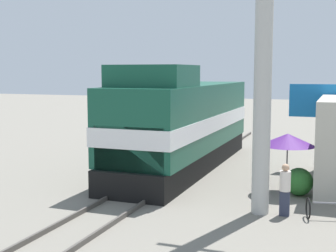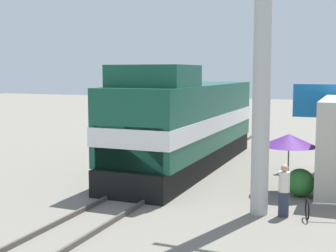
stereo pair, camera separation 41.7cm
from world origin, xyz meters
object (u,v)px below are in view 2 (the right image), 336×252
(utility_pole, at_px, (262,64))
(person_bystander, at_px, (284,189))
(vendor_umbrella, at_px, (289,140))
(billboard_sign, at_px, (323,105))
(locomotive, at_px, (185,124))

(utility_pole, distance_m, person_bystander, 3.88)
(vendor_umbrella, height_order, billboard_sign, billboard_sign)
(utility_pole, bearing_deg, vendor_umbrella, 80.32)
(vendor_umbrella, bearing_deg, billboard_sign, 79.84)
(vendor_umbrella, bearing_deg, locomotive, 151.68)
(utility_pole, distance_m, vendor_umbrella, 3.98)
(locomotive, xyz_separation_m, person_bystander, (5.31, -5.62, -1.18))
(vendor_umbrella, xyz_separation_m, billboard_sign, (0.82, 4.60, 0.99))
(vendor_umbrella, relative_size, person_bystander, 1.34)
(locomotive, distance_m, billboard_sign, 6.23)
(billboard_sign, distance_m, person_bystander, 7.81)
(vendor_umbrella, distance_m, billboard_sign, 4.78)
(locomotive, bearing_deg, utility_pole, -50.90)
(utility_pole, bearing_deg, billboard_sign, 80.02)
(utility_pole, xyz_separation_m, billboard_sign, (1.32, 7.48, -1.72))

